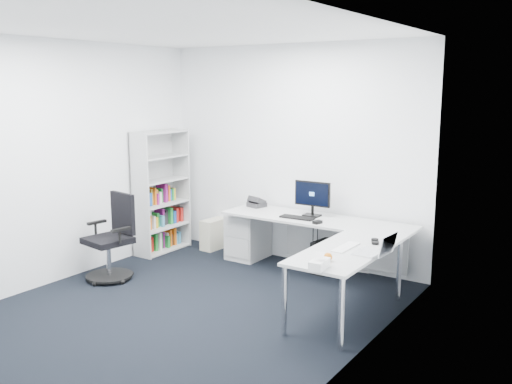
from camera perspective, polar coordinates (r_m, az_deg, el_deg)
The scene contains 21 objects.
ground at distance 5.80m, azimuth -7.13°, elevation -11.71°, with size 4.20×4.20×0.00m, color black.
ceiling at distance 5.40m, azimuth -7.81°, elevation 15.89°, with size 4.20×4.20×0.00m, color white.
wall_back at distance 7.14m, azimuth 3.66°, elevation 3.78°, with size 3.60×0.02×2.70m, color white.
wall_left at distance 6.75m, azimuth -19.11°, elevation 2.82°, with size 0.02×4.20×2.70m, color white.
wall_right at distance 4.48m, azimuth 10.22°, elevation -0.41°, with size 0.02×4.20×2.70m, color white.
l_desk at distance 6.48m, azimuth 4.69°, elevation -6.10°, with size 2.30×1.29×0.67m, color #B6B8B8, non-canonical shape.
drawer_pedestal at distance 7.36m, azimuth -0.79°, elevation -4.21°, with size 0.41×0.51×0.63m, color #B6B8B8.
bookshelf at distance 7.66m, azimuth -9.45°, elevation 0.02°, with size 0.31×0.81×1.62m, color #B4B6B6, non-canonical shape.
task_chair at distance 6.71m, azimuth -14.62°, elevation -4.46°, with size 0.55×0.55×0.98m, color black, non-canonical shape.
black_pc_tower at distance 6.89m, azimuth 6.95°, elevation -6.36°, with size 0.17×0.40×0.39m, color black.
beige_pc_tower at distance 7.82m, azimuth -4.10°, elevation -4.18°, with size 0.19×0.43×0.41m, color beige.
power_strip at distance 7.02m, azimuth 9.84°, elevation -7.61°, with size 0.36×0.06×0.04m, color white.
monitor at distance 6.74m, azimuth 5.63°, elevation -0.63°, with size 0.45×0.14×0.43m, color black, non-canonical shape.
black_keyboard at distance 6.65m, azimuth 4.14°, elevation -2.57°, with size 0.40×0.14×0.02m, color black.
mouse at distance 6.42m, azimuth 6.15°, elevation -3.02°, with size 0.06×0.11×0.03m, color black.
desk_phone at distance 7.26m, azimuth 0.08°, elevation -0.97°, with size 0.19×0.19×0.13m, color #2B2B2D, non-canonical shape.
laptop at distance 5.34m, azimuth 11.24°, elevation -4.93°, with size 0.31×0.30×0.22m, color silver, non-canonical shape.
white_keyboard at distance 5.51m, azimuth 8.96°, elevation -5.49°, with size 0.12×0.41×0.01m, color white.
headphones at distance 5.74m, azimuth 11.82°, elevation -4.77°, with size 0.11×0.17×0.05m, color black, non-canonical shape.
orange_fruit at distance 5.08m, azimuth 7.22°, elevation -6.46°, with size 0.08×0.08×0.08m, color orange.
tissue_box at distance 4.87m, azimuth 6.35°, elevation -7.19°, with size 0.12×0.22×0.08m, color white.
Camera 1 is at (3.53, -4.05, 2.19)m, focal length 40.00 mm.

